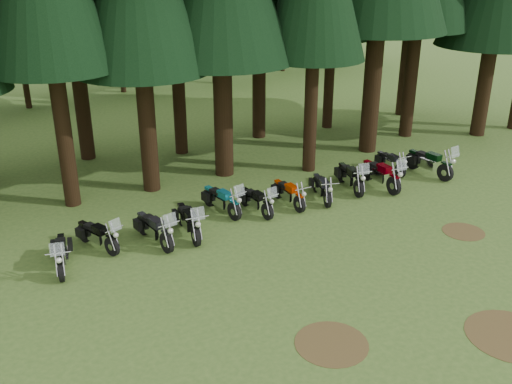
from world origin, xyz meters
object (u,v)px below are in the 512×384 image
motorcycle_2 (154,230)px  motorcycle_11 (429,163)px  motorcycle_0 (61,255)px  motorcycle_10 (390,163)px  motorcycle_6 (288,194)px  motorcycle_8 (350,178)px  motorcycle_1 (98,236)px  motorcycle_7 (322,189)px  motorcycle_3 (189,222)px  motorcycle_9 (381,175)px  motorcycle_4 (222,201)px  motorcycle_5 (256,201)px

motorcycle_2 → motorcycle_11: (12.22, -0.07, 0.05)m
motorcycle_0 → motorcycle_10: size_ratio=1.08×
motorcycle_6 → motorcycle_11: 6.83m
motorcycle_2 → motorcycle_8: bearing=-5.1°
motorcycle_6 → motorcycle_1: bearing=179.2°
motorcycle_7 → motorcycle_11: (5.43, -0.21, 0.09)m
motorcycle_3 → motorcycle_7: (5.60, 0.18, -0.05)m
motorcycle_6 → motorcycle_10: (5.66, 0.68, -0.02)m
motorcycle_0 → motorcycle_9: motorcycle_9 is taller
motorcycle_1 → motorcycle_7: (8.46, -0.44, -0.00)m
motorcycle_7 → motorcycle_8: 1.57m
motorcycle_9 → motorcycle_7: bearing=179.9°
motorcycle_10 → motorcycle_8: bearing=-160.2°
motorcycle_6 → motorcycle_10: bearing=7.9°
motorcycle_6 → motorcycle_11: (6.82, -0.42, 0.09)m
motorcycle_3 → motorcycle_11: (11.03, -0.03, 0.04)m
motorcycle_9 → motorcycle_10: motorcycle_9 is taller
motorcycle_11 → motorcycle_0: bearing=176.3°
motorcycle_2 → motorcycle_6: 5.41m
motorcycle_2 → motorcycle_11: bearing=-7.9°
motorcycle_11 → motorcycle_6: bearing=172.7°
motorcycle_2 → motorcycle_4: (2.93, 0.97, -0.01)m
motorcycle_7 → motorcycle_6: bearing=-168.5°
motorcycle_1 → motorcycle_11: (13.89, -0.65, 0.09)m
motorcycle_5 → motorcycle_6: motorcycle_5 is taller
motorcycle_9 → motorcycle_1: bearing=-178.8°
motorcycle_6 → motorcycle_3: bearing=-173.7°
motorcycle_0 → motorcycle_3: size_ratio=0.92×
motorcycle_4 → motorcycle_7: 3.94m
motorcycle_3 → motorcycle_5: 2.86m
motorcycle_3 → motorcycle_6: (4.22, 0.38, -0.05)m
motorcycle_6 → motorcycle_5: bearing=-179.7°
motorcycle_1 → motorcycle_3: motorcycle_3 is taller
motorcycle_11 → motorcycle_8: bearing=170.0°
motorcycle_8 → motorcycle_9: 1.26m
motorcycle_4 → motorcycle_5: 1.24m
motorcycle_6 → motorcycle_9: 4.14m
motorcycle_2 → motorcycle_0: bearing=174.4°
motorcycle_4 → motorcycle_6: bearing=-22.6°
motorcycle_3 → motorcycle_9: (8.33, -0.04, 0.03)m
motorcycle_2 → motorcycle_3: bearing=-9.4°
motorcycle_0 → motorcycle_9: (12.48, 0.02, 0.07)m
motorcycle_9 → motorcycle_6: bearing=178.6°
motorcycle_1 → motorcycle_3: (2.86, -0.61, 0.05)m
motorcycle_1 → motorcycle_7: size_ratio=1.01×
motorcycle_0 → motorcycle_7: size_ratio=1.06×
motorcycle_11 → motorcycle_9: bearing=176.3°
motorcycle_5 → motorcycle_8: bearing=-3.9°
motorcycle_5 → motorcycle_7: (2.77, -0.22, -0.00)m
motorcycle_1 → motorcycle_4: 4.63m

